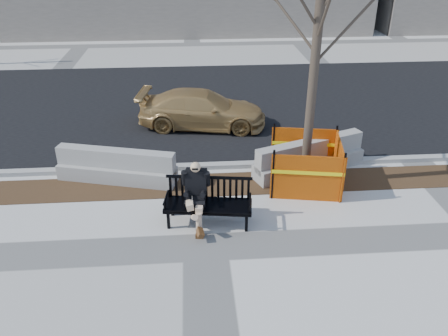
{
  "coord_description": "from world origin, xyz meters",
  "views": [
    {
      "loc": [
        -0.2,
        -7.73,
        5.99
      ],
      "look_at": [
        0.51,
        1.48,
        1.08
      ],
      "focal_mm": 36.69,
      "sensor_mm": 36.0,
      "label": 1
    }
  ],
  "objects_px": {
    "tree_fence": "(303,183)",
    "sedan": "(203,126)",
    "jersey_barrier_right": "(308,171)",
    "seated_man": "(197,221)",
    "jersey_barrier_left": "(118,180)",
    "bench": "(209,223)"
  },
  "relations": [
    {
      "from": "bench",
      "to": "jersey_barrier_right",
      "type": "height_order",
      "value": "bench"
    },
    {
      "from": "bench",
      "to": "jersey_barrier_left",
      "type": "bearing_deg",
      "value": 144.95
    },
    {
      "from": "tree_fence",
      "to": "sedan",
      "type": "bearing_deg",
      "value": 121.64
    },
    {
      "from": "tree_fence",
      "to": "jersey_barrier_right",
      "type": "relative_size",
      "value": 2.04
    },
    {
      "from": "jersey_barrier_right",
      "to": "tree_fence",
      "type": "bearing_deg",
      "value": -134.93
    },
    {
      "from": "sedan",
      "to": "jersey_barrier_right",
      "type": "xyz_separation_m",
      "value": [
        2.8,
        -3.39,
        0.0
      ]
    },
    {
      "from": "tree_fence",
      "to": "jersey_barrier_right",
      "type": "bearing_deg",
      "value": 66.61
    },
    {
      "from": "bench",
      "to": "jersey_barrier_right",
      "type": "xyz_separation_m",
      "value": [
        2.86,
        2.29,
        0.0
      ]
    },
    {
      "from": "bench",
      "to": "jersey_barrier_left",
      "type": "distance_m",
      "value": 3.15
    },
    {
      "from": "tree_fence",
      "to": "jersey_barrier_left",
      "type": "xyz_separation_m",
      "value": [
        -4.87,
        0.54,
        0.0
      ]
    },
    {
      "from": "bench",
      "to": "sedan",
      "type": "xyz_separation_m",
      "value": [
        0.07,
        5.67,
        0.0
      ]
    },
    {
      "from": "tree_fence",
      "to": "sedan",
      "type": "xyz_separation_m",
      "value": [
        -2.5,
        4.06,
        0.0
      ]
    },
    {
      "from": "seated_man",
      "to": "jersey_barrier_left",
      "type": "relative_size",
      "value": 0.46
    },
    {
      "from": "tree_fence",
      "to": "seated_man",
      "type": "bearing_deg",
      "value": -151.81
    },
    {
      "from": "jersey_barrier_left",
      "to": "bench",
      "type": "bearing_deg",
      "value": -28.06
    },
    {
      "from": "sedan",
      "to": "jersey_barrier_left",
      "type": "relative_size",
      "value": 1.33
    },
    {
      "from": "seated_man",
      "to": "jersey_barrier_right",
      "type": "height_order",
      "value": "seated_man"
    },
    {
      "from": "seated_man",
      "to": "jersey_barrier_right",
      "type": "relative_size",
      "value": 0.44
    },
    {
      "from": "jersey_barrier_right",
      "to": "sedan",
      "type": "bearing_deg",
      "value": 107.99
    },
    {
      "from": "tree_fence",
      "to": "jersey_barrier_left",
      "type": "relative_size",
      "value": 2.1
    },
    {
      "from": "bench",
      "to": "seated_man",
      "type": "distance_m",
      "value": 0.28
    },
    {
      "from": "sedan",
      "to": "jersey_barrier_right",
      "type": "distance_m",
      "value": 4.39
    }
  ]
}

